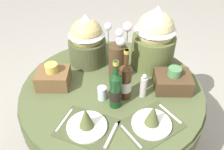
{
  "coord_description": "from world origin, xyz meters",
  "views": [
    {
      "loc": [
        0.01,
        -1.28,
        1.83
      ],
      "look_at": [
        0.0,
        0.03,
        0.8
      ],
      "focal_mm": 37.72,
      "sensor_mm": 36.0,
      "label": 1
    }
  ],
  "objects_px": {
    "place_setting_left": "(87,122)",
    "gift_tub_back_left": "(87,38)",
    "woven_basket_side_right": "(173,81)",
    "place_setting_right": "(152,120)",
    "gift_tub_back_right": "(155,36)",
    "dining_table": "(112,100)",
    "woven_basket_side_left": "(53,77)",
    "wine_bottle_centre": "(115,90)",
    "pepper_mill": "(144,86)",
    "tumbler_mid": "(102,93)",
    "flower_vase": "(118,57)",
    "wine_bottle_left": "(125,81)"
  },
  "relations": [
    {
      "from": "flower_vase",
      "to": "gift_tub_back_left",
      "type": "bearing_deg",
      "value": 138.62
    },
    {
      "from": "pepper_mill",
      "to": "woven_basket_side_right",
      "type": "bearing_deg",
      "value": 21.1
    },
    {
      "from": "wine_bottle_centre",
      "to": "pepper_mill",
      "type": "height_order",
      "value": "wine_bottle_centre"
    },
    {
      "from": "woven_basket_side_right",
      "to": "place_setting_right",
      "type": "bearing_deg",
      "value": -118.24
    },
    {
      "from": "flower_vase",
      "to": "gift_tub_back_left",
      "type": "distance_m",
      "value": 0.32
    },
    {
      "from": "place_setting_left",
      "to": "pepper_mill",
      "type": "relative_size",
      "value": 2.24
    },
    {
      "from": "flower_vase",
      "to": "woven_basket_side_right",
      "type": "bearing_deg",
      "value": -17.22
    },
    {
      "from": "flower_vase",
      "to": "wine_bottle_left",
      "type": "xyz_separation_m",
      "value": [
        0.05,
        -0.21,
        -0.04
      ]
    },
    {
      "from": "gift_tub_back_left",
      "to": "woven_basket_side_right",
      "type": "bearing_deg",
      "value": -27.77
    },
    {
      "from": "woven_basket_side_left",
      "to": "dining_table",
      "type": "bearing_deg",
      "value": -2.71
    },
    {
      "from": "flower_vase",
      "to": "pepper_mill",
      "type": "distance_m",
      "value": 0.28
    },
    {
      "from": "wine_bottle_left",
      "to": "tumbler_mid",
      "type": "bearing_deg",
      "value": -172.01
    },
    {
      "from": "wine_bottle_centre",
      "to": "woven_basket_side_left",
      "type": "relative_size",
      "value": 1.54
    },
    {
      "from": "place_setting_left",
      "to": "wine_bottle_centre",
      "type": "bearing_deg",
      "value": 48.93
    },
    {
      "from": "flower_vase",
      "to": "gift_tub_back_right",
      "type": "distance_m",
      "value": 0.33
    },
    {
      "from": "wine_bottle_centre",
      "to": "woven_basket_side_left",
      "type": "height_order",
      "value": "wine_bottle_centre"
    },
    {
      "from": "flower_vase",
      "to": "gift_tub_back_left",
      "type": "relative_size",
      "value": 1.04
    },
    {
      "from": "place_setting_left",
      "to": "place_setting_right",
      "type": "bearing_deg",
      "value": 3.78
    },
    {
      "from": "gift_tub_back_left",
      "to": "woven_basket_side_right",
      "type": "relative_size",
      "value": 1.65
    },
    {
      "from": "place_setting_left",
      "to": "flower_vase",
      "type": "bearing_deg",
      "value": 69.46
    },
    {
      "from": "place_setting_left",
      "to": "woven_basket_side_right",
      "type": "relative_size",
      "value": 1.66
    },
    {
      "from": "place_setting_left",
      "to": "place_setting_right",
      "type": "relative_size",
      "value": 0.96
    },
    {
      "from": "wine_bottle_centre",
      "to": "tumbler_mid",
      "type": "distance_m",
      "value": 0.14
    },
    {
      "from": "pepper_mill",
      "to": "woven_basket_side_left",
      "type": "xyz_separation_m",
      "value": [
        -0.63,
        0.11,
        -0.02
      ]
    },
    {
      "from": "flower_vase",
      "to": "place_setting_right",
      "type": "bearing_deg",
      "value": -66.23
    },
    {
      "from": "tumbler_mid",
      "to": "flower_vase",
      "type": "bearing_deg",
      "value": 66.27
    },
    {
      "from": "tumbler_mid",
      "to": "gift_tub_back_left",
      "type": "xyz_separation_m",
      "value": [
        -0.13,
        0.44,
        0.17
      ]
    },
    {
      "from": "dining_table",
      "to": "woven_basket_side_left",
      "type": "bearing_deg",
      "value": 177.29
    },
    {
      "from": "place_setting_right",
      "to": "tumbler_mid",
      "type": "distance_m",
      "value": 0.38
    },
    {
      "from": "wine_bottle_left",
      "to": "pepper_mill",
      "type": "xyz_separation_m",
      "value": [
        0.12,
        0.01,
        -0.05
      ]
    },
    {
      "from": "tumbler_mid",
      "to": "gift_tub_back_right",
      "type": "relative_size",
      "value": 0.19
    },
    {
      "from": "place_setting_left",
      "to": "gift_tub_back_right",
      "type": "height_order",
      "value": "gift_tub_back_right"
    },
    {
      "from": "place_setting_right",
      "to": "gift_tub_back_right",
      "type": "relative_size",
      "value": 0.87
    },
    {
      "from": "place_setting_left",
      "to": "gift_tub_back_left",
      "type": "distance_m",
      "value": 0.72
    },
    {
      "from": "dining_table",
      "to": "woven_basket_side_right",
      "type": "height_order",
      "value": "woven_basket_side_right"
    },
    {
      "from": "flower_vase",
      "to": "tumbler_mid",
      "type": "xyz_separation_m",
      "value": [
        -0.1,
        -0.23,
        -0.13
      ]
    },
    {
      "from": "wine_bottle_centre",
      "to": "flower_vase",
      "type": "bearing_deg",
      "value": 87.26
    },
    {
      "from": "flower_vase",
      "to": "wine_bottle_left",
      "type": "relative_size",
      "value": 1.14
    },
    {
      "from": "gift_tub_back_right",
      "to": "place_setting_right",
      "type": "bearing_deg",
      "value": -96.61
    },
    {
      "from": "place_setting_left",
      "to": "tumbler_mid",
      "type": "relative_size",
      "value": 4.31
    },
    {
      "from": "wine_bottle_left",
      "to": "pepper_mill",
      "type": "relative_size",
      "value": 2.03
    },
    {
      "from": "place_setting_right",
      "to": "wine_bottle_left",
      "type": "height_order",
      "value": "wine_bottle_left"
    },
    {
      "from": "gift_tub_back_left",
      "to": "place_setting_right",
      "type": "bearing_deg",
      "value": -56.72
    },
    {
      "from": "flower_vase",
      "to": "wine_bottle_centre",
      "type": "bearing_deg",
      "value": -92.74
    },
    {
      "from": "woven_basket_side_right",
      "to": "flower_vase",
      "type": "bearing_deg",
      "value": 162.78
    },
    {
      "from": "gift_tub_back_left",
      "to": "wine_bottle_left",
      "type": "bearing_deg",
      "value": -55.71
    },
    {
      "from": "flower_vase",
      "to": "gift_tub_back_right",
      "type": "height_order",
      "value": "gift_tub_back_right"
    },
    {
      "from": "place_setting_right",
      "to": "gift_tub_back_left",
      "type": "xyz_separation_m",
      "value": [
        -0.44,
        0.67,
        0.17
      ]
    },
    {
      "from": "woven_basket_side_left",
      "to": "place_setting_right",
      "type": "bearing_deg",
      "value": -29.33
    },
    {
      "from": "woven_basket_side_left",
      "to": "place_setting_left",
      "type": "bearing_deg",
      "value": -55.3
    }
  ]
}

